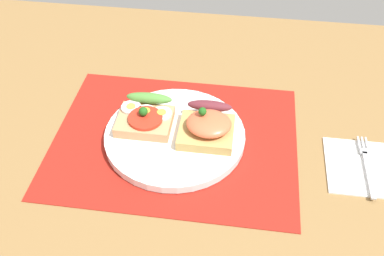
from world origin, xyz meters
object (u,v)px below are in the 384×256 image
(sandwich_egg_tomato, at_px, (146,116))
(fork, at_px, (367,164))
(sandwich_salmon, at_px, (208,125))
(napkin, at_px, (363,167))
(plate, at_px, (175,136))

(sandwich_egg_tomato, xyz_separation_m, fork, (0.38, -0.04, -0.02))
(fork, bearing_deg, sandwich_egg_tomato, 174.28)
(sandwich_salmon, height_order, napkin, sandwich_salmon)
(plate, height_order, sandwich_egg_tomato, sandwich_egg_tomato)
(plate, xyz_separation_m, sandwich_salmon, (0.06, 0.01, 0.03))
(sandwich_egg_tomato, height_order, sandwich_salmon, sandwich_salmon)
(plate, height_order, napkin, plate)
(sandwich_egg_tomato, xyz_separation_m, sandwich_salmon, (0.11, -0.01, 0.00))
(sandwich_egg_tomato, relative_size, sandwich_salmon, 0.94)
(fork, bearing_deg, napkin, -148.67)
(sandwich_egg_tomato, distance_m, fork, 0.38)
(sandwich_salmon, relative_size, napkin, 0.81)
(napkin, bearing_deg, fork, 31.33)
(plate, xyz_separation_m, napkin, (0.32, -0.02, -0.01))
(sandwich_salmon, height_order, fork, sandwich_salmon)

